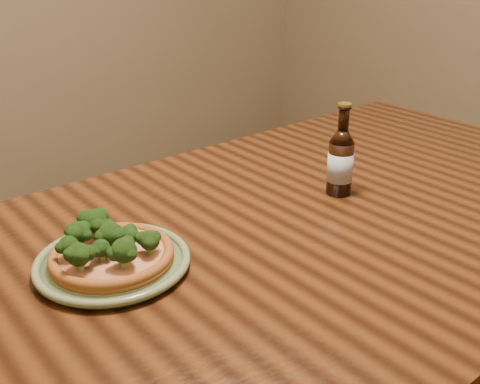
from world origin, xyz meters
TOP-DOWN VIEW (x-y plane):
  - table at (0.00, 0.10)m, footprint 1.60×0.90m
  - plate at (-0.39, 0.17)m, footprint 0.26×0.26m
  - pizza at (-0.39, 0.17)m, footprint 0.20×0.20m
  - beer_bottle at (0.12, 0.13)m, footprint 0.05×0.05m

SIDE VIEW (x-z plane):
  - table at x=0.00m, z-range 0.28..1.03m
  - plate at x=-0.39m, z-range 0.75..0.77m
  - pizza at x=-0.39m, z-range 0.75..0.82m
  - beer_bottle at x=0.12m, z-range 0.72..0.92m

